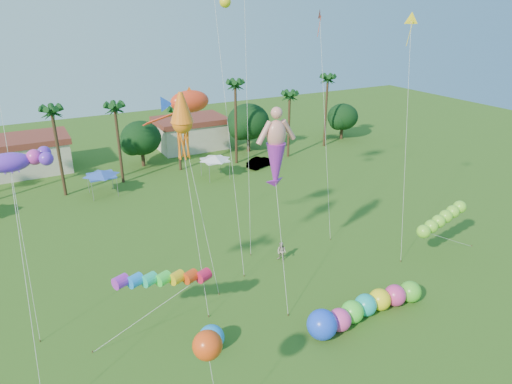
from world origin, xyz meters
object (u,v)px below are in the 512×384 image
caterpillar_inflatable (362,309)px  spectator_b (282,252)px  blue_ball (211,338)px  car_b (260,162)px

caterpillar_inflatable → spectator_b: bearing=92.9°
caterpillar_inflatable → blue_ball: size_ratio=6.00×
car_b → spectator_b: spectator_b is taller
blue_ball → car_b: bearing=56.2°
spectator_b → caterpillar_inflatable: bearing=-23.5°
car_b → blue_ball: (-20.15, -30.07, 0.16)m
blue_ball → spectator_b: bearing=36.8°
spectator_b → blue_ball: spectator_b is taller
spectator_b → blue_ball: size_ratio=1.03×
caterpillar_inflatable → blue_ball: (-10.64, 2.29, -0.02)m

